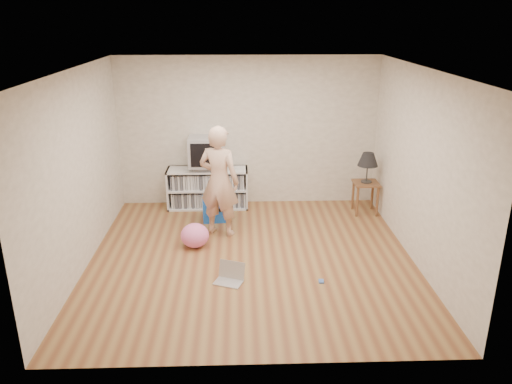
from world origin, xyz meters
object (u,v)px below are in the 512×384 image
object	(u,v)px
plush_pink	(195,235)
laptop	(230,276)
media_unit	(208,188)
person	(219,181)
dvd_deck	(207,167)
table_lamp	(368,160)
side_table	(366,190)
plush_blue	(215,209)
crt_tv	(207,151)

from	to	relation	value
plush_pink	laptop	bearing A→B (deg)	-62.62
laptop	plush_pink	world-z (taller)	plush_pink
media_unit	person	world-z (taller)	person
dvd_deck	table_lamp	world-z (taller)	table_lamp
media_unit	side_table	bearing A→B (deg)	-8.11
laptop	plush_pink	bearing A→B (deg)	138.83
laptop	plush_pink	distance (m)	1.16
table_lamp	plush_blue	distance (m)	2.67
media_unit	table_lamp	xyz separation A→B (m)	(2.71, -0.39, 0.59)
person	laptop	bearing A→B (deg)	117.33
table_lamp	crt_tv	bearing A→B (deg)	172.28
side_table	laptop	distance (m)	3.23
table_lamp	laptop	xyz separation A→B (m)	(-2.28, -2.26, -0.88)
person	plush_blue	size ratio (longest dim) A/B	3.62
media_unit	dvd_deck	distance (m)	0.39
crt_tv	plush_pink	world-z (taller)	crt_tv
dvd_deck	plush_blue	world-z (taller)	dvd_deck
plush_blue	dvd_deck	bearing A→B (deg)	98.78
media_unit	side_table	world-z (taller)	media_unit
media_unit	laptop	bearing A→B (deg)	-80.85
crt_tv	plush_blue	world-z (taller)	crt_tv
crt_tv	table_lamp	size ratio (longest dim) A/B	1.17
table_lamp	dvd_deck	bearing A→B (deg)	172.21
media_unit	plush_pink	distance (m)	1.64
media_unit	person	size ratio (longest dim) A/B	0.82
laptop	plush_blue	world-z (taller)	plush_blue
dvd_deck	crt_tv	size ratio (longest dim) A/B	0.75
plush_blue	plush_pink	xyz separation A→B (m)	(-0.26, -1.00, -0.02)
table_lamp	plush_blue	bearing A→B (deg)	-174.67
plush_blue	crt_tv	bearing A→B (deg)	98.86
media_unit	plush_pink	xyz separation A→B (m)	(-0.10, -1.62, -0.17)
media_unit	laptop	size ratio (longest dim) A/B	3.28
laptop	plush_pink	xyz separation A→B (m)	(-0.53, 1.03, 0.11)
dvd_deck	crt_tv	distance (m)	0.29
plush_blue	laptop	bearing A→B (deg)	-87.71
dvd_deck	table_lamp	distance (m)	2.74
side_table	laptop	world-z (taller)	side_table
crt_tv	laptop	size ratio (longest dim) A/B	1.41
side_table	plush_pink	xyz separation A→B (m)	(-2.81, -1.24, -0.24)
dvd_deck	plush_pink	distance (m)	1.71
dvd_deck	person	size ratio (longest dim) A/B	0.26
plush_pink	table_lamp	bearing A→B (deg)	23.77
dvd_deck	person	bearing A→B (deg)	-77.67
crt_tv	side_table	size ratio (longest dim) A/B	1.09
table_lamp	plush_blue	size ratio (longest dim) A/B	1.09
dvd_deck	side_table	distance (m)	2.75
table_lamp	side_table	bearing A→B (deg)	0.00
person	laptop	size ratio (longest dim) A/B	4.03
dvd_deck	crt_tv	bearing A→B (deg)	-90.00
side_table	table_lamp	bearing A→B (deg)	0.00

